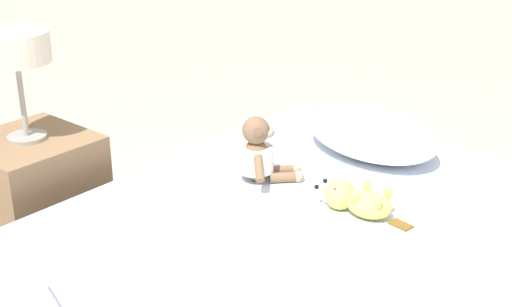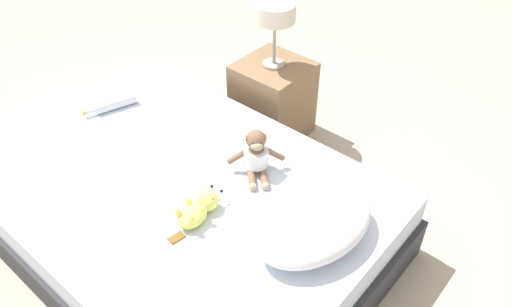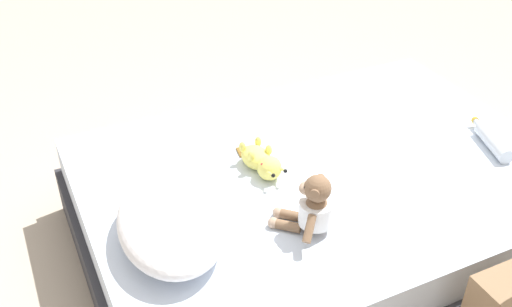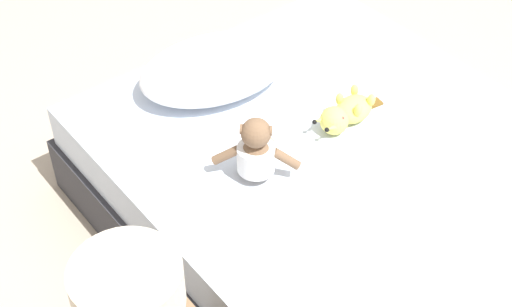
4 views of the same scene
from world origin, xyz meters
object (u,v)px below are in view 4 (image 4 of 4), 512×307
bed (370,215)px  plush_yellow_creature (345,113)px  bedside_lamp (128,292)px  pillow (214,68)px  plush_monkey (256,152)px

bed → plush_yellow_creature: bearing=70.3°
plush_yellow_creature → bedside_lamp: bearing=-156.9°
pillow → bedside_lamp: (-0.87, -0.92, 0.35)m
bed → bedside_lamp: 1.21m
bed → pillow: size_ratio=3.20×
plush_monkey → bedside_lamp: bearing=-146.7°
plush_yellow_creature → pillow: bearing=116.9°
bed → pillow: 0.77m
plush_monkey → plush_yellow_creature: size_ratio=0.78×
bed → plush_yellow_creature: plush_yellow_creature is taller
plush_yellow_creature → bed: bearing=-109.7°
plush_yellow_creature → bedside_lamp: size_ratio=0.84×
plush_monkey → plush_yellow_creature: (0.40, 0.01, -0.05)m
pillow → plush_monkey: size_ratio=2.44×
bed → bedside_lamp: bearing=-167.6°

